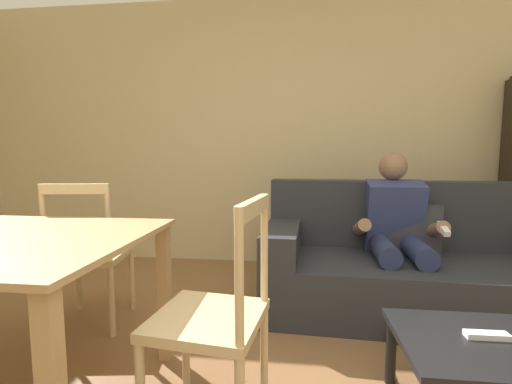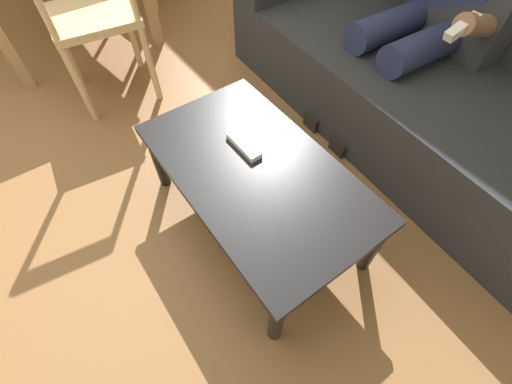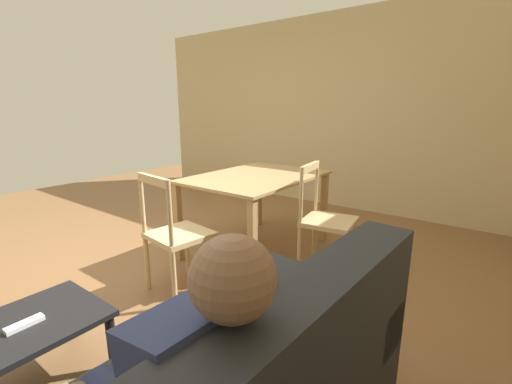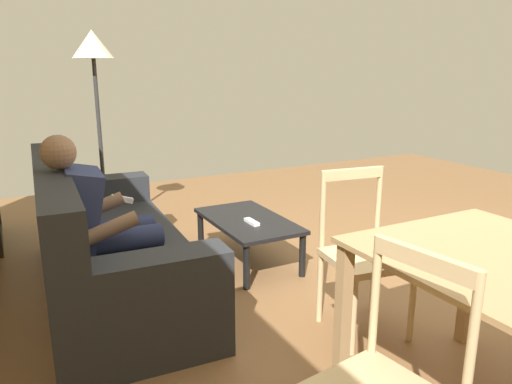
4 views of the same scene
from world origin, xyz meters
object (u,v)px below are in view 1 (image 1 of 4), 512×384
at_px(couch, 417,265).
at_px(person_lounging, 397,230).
at_px(tv_remote, 487,335).
at_px(dining_chair_facing_couch, 215,318).
at_px(dining_chair_near_wall, 90,256).

height_order(couch, person_lounging, person_lounging).
bearing_deg(couch, tv_remote, -94.74).
bearing_deg(dining_chair_facing_couch, couch, 46.41).
xyz_separation_m(person_lounging, dining_chair_near_wall, (-2.05, -0.52, -0.11)).
height_order(dining_chair_near_wall, dining_chair_facing_couch, dining_chair_facing_couch).
bearing_deg(dining_chair_near_wall, couch, 12.69).
relative_size(dining_chair_near_wall, dining_chair_facing_couch, 1.00).
bearing_deg(dining_chair_facing_couch, dining_chair_near_wall, 142.98).
height_order(tv_remote, dining_chair_facing_couch, dining_chair_facing_couch).
xyz_separation_m(couch, dining_chair_near_wall, (-2.20, -0.49, 0.14)).
bearing_deg(person_lounging, dining_chair_near_wall, -165.87).
height_order(person_lounging, dining_chair_facing_couch, person_lounging).
height_order(tv_remote, dining_chair_near_wall, dining_chair_near_wall).
xyz_separation_m(person_lounging, tv_remote, (0.06, -1.11, -0.20)).
height_order(couch, tv_remote, couch).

